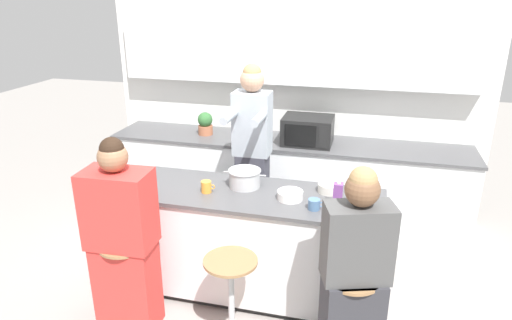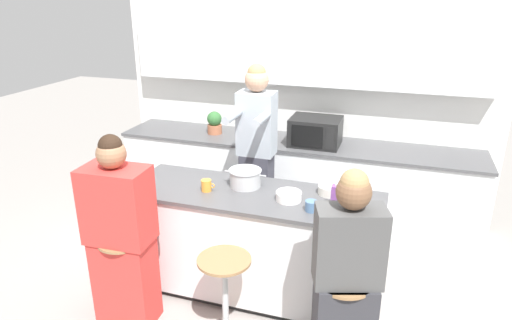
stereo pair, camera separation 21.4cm
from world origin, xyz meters
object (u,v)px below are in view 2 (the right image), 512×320
Objects in this scene: coffee_cup_far at (311,206)px; banana_bunch at (355,217)px; kitchen_island at (253,243)px; bar_stool_center at (225,298)px; microwave at (315,131)px; fruit_bowl at (329,190)px; person_cooking at (256,161)px; cooking_pot at (245,178)px; person_seated_near at (346,285)px; juice_carton at (336,197)px; potted_plant at (215,123)px; bar_stool_leftmost at (127,276)px; coffee_cup_near at (206,185)px; person_wrapped_blanket at (121,238)px.

banana_bunch is (0.31, -0.04, -0.01)m from coffee_cup_far.
kitchen_island is 0.95m from banana_bunch.
microwave is (0.22, 1.93, 0.67)m from bar_stool_center.
fruit_bowl reaches higher than kitchen_island.
cooking_pot is (0.08, -0.52, 0.05)m from person_cooking.
person_seated_near reaches higher than juice_carton.
potted_plant reaches higher than juice_carton.
coffee_cup_far reaches higher than bar_stool_center.
person_cooking is at bearing 110.33° from person_seated_near.
person_seated_near reaches higher than cooking_pot.
kitchen_island is 2.89× the size of bar_stool_leftmost.
potted_plant is (-0.89, 1.96, 0.65)m from bar_stool_center.
banana_bunch is at bearing 73.64° from person_seated_near.
potted_plant is at bearing 122.54° from cooking_pot.
microwave reaches higher than cooking_pot.
bar_stool_center is at bearing -56.51° from coffee_cup_near.
kitchen_island is at bearing -162.99° from fruit_bowl.
bar_stool_leftmost is at bearing -118.03° from microwave.
coffee_cup_far is (-0.33, 0.46, 0.28)m from person_seated_near.
bar_stool_leftmost is 0.38× the size of person_cooking.
bar_stool_leftmost is 2.06m from potted_plant.
person_wrapped_blanket is 7.60× the size of juice_carton.
bar_stool_center is at bearing -65.53° from potted_plant.
kitchen_island is 1.39× the size of person_seated_near.
person_seated_near reaches higher than potted_plant.
banana_bunch is 0.35× the size of microwave.
coffee_cup_far is (0.85, -0.08, -0.01)m from coffee_cup_near.
kitchen_island reaches higher than bar_stool_center.
cooking_pot is (-0.10, 0.73, 0.60)m from bar_stool_center.
fruit_bowl is at bearing -73.45° from microwave.
microwave is (-0.58, 1.51, 0.11)m from banana_bunch.
banana_bunch is at bearing 14.18° from bar_stool_leftmost.
person_seated_near is 4.15× the size of cooking_pot.
person_wrapped_blanket is 8.51× the size of banana_bunch.
coffee_cup_far is at bearing -5.66° from coffee_cup_near.
microwave is at bearing 107.06° from juice_carton.
banana_bunch reaches higher than kitchen_island.
bar_stool_center is 0.86m from person_seated_near.
person_seated_near is 12.07× the size of coffee_cup_far.
bar_stool_leftmost is at bearing -165.82° from banana_bunch.
kitchen_island is 1.00m from bar_stool_leftmost.
fruit_bowl is 1.01× the size of banana_bunch.
banana_bunch is (0.80, -0.20, 0.47)m from kitchen_island.
potted_plant is (-1.69, 1.54, 0.10)m from banana_bunch.
microwave is at bearing 106.55° from fruit_bowl.
bar_stool_leftmost is 1.00× the size of bar_stool_center.
bar_stool_leftmost is 1.66m from fruit_bowl.
bar_stool_center is 0.48× the size of person_seated_near.
fruit_bowl reaches higher than bar_stool_center.
bar_stool_center is at bearing -81.96° from person_cooking.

